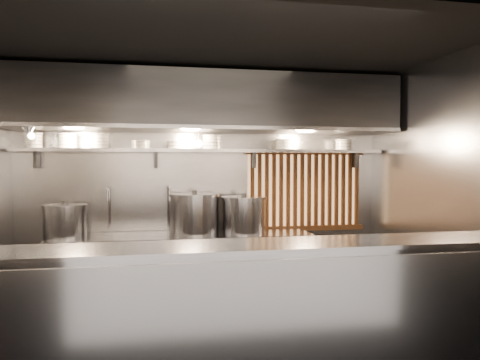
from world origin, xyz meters
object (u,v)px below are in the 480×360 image
object	(u,v)px
stock_pot_left	(65,221)
stock_pot_mid	(195,213)
stock_pot_right	(244,214)
pendant_bulb	(199,144)
heat_lamp	(29,130)

from	to	relation	value
stock_pot_left	stock_pot_mid	distance (m)	1.45
stock_pot_left	stock_pot_right	bearing A→B (deg)	-0.76
pendant_bulb	stock_pot_left	distance (m)	1.74
pendant_bulb	stock_pot_right	world-z (taller)	pendant_bulb
stock_pot_left	stock_pot_right	size ratio (longest dim) A/B	1.05
pendant_bulb	stock_pot_mid	world-z (taller)	pendant_bulb
stock_pot_right	heat_lamp	bearing A→B (deg)	-173.43
heat_lamp	stock_pot_right	xyz separation A→B (m)	(2.32, 0.27, -0.95)
pendant_bulb	stock_pot_right	size ratio (longest dim) A/B	0.33
heat_lamp	stock_pot_right	bearing A→B (deg)	6.57
heat_lamp	pendant_bulb	size ratio (longest dim) A/B	1.87
stock_pot_mid	stock_pot_right	size ratio (longest dim) A/B	1.42
pendant_bulb	stock_pot_mid	xyz separation A→B (m)	(-0.06, -0.03, -0.83)
stock_pot_mid	stock_pot_left	bearing A→B (deg)	-178.89
stock_pot_mid	heat_lamp	bearing A→B (deg)	-169.51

